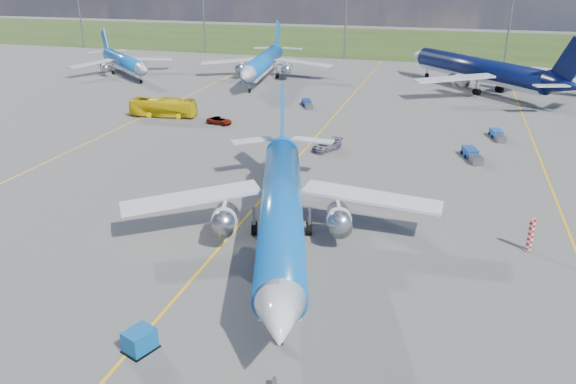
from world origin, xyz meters
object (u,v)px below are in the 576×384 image
(bg_jet_nnw, at_px, (264,80))
(main_airliner, at_px, (282,247))
(baggage_tug_w, at_px, (472,155))
(bg_jet_nw, at_px, (125,75))
(uld_container, at_px, (140,340))
(apron_bus, at_px, (163,108))
(baggage_tug_c, at_px, (307,104))
(warning_post, at_px, (531,235))
(service_car_a, at_px, (138,110))
(bg_jet_n, at_px, (476,91))
(baggage_tug_e, at_px, (497,135))
(service_car_b, at_px, (219,121))
(service_car_c, at_px, (327,145))

(bg_jet_nnw, distance_m, main_airliner, 78.39)
(baggage_tug_w, bearing_deg, bg_jet_nnw, 118.86)
(main_airliner, bearing_deg, baggage_tug_w, 44.98)
(bg_jet_nw, relative_size, uld_container, 18.24)
(apron_bus, relative_size, baggage_tug_c, 2.27)
(warning_post, xyz_separation_m, service_car_a, (-57.82, 33.77, -0.93))
(bg_jet_n, relative_size, baggage_tug_e, 9.46)
(service_car_b, relative_size, baggage_tug_c, 0.85)
(bg_jet_nw, relative_size, bg_jet_n, 0.72)
(service_car_b, height_order, baggage_tug_e, service_car_b)
(warning_post, xyz_separation_m, bg_jet_nw, (-79.34, 65.02, -1.50))
(main_airliner, distance_m, baggage_tug_e, 45.42)
(service_car_a, relative_size, baggage_tug_e, 0.68)
(baggage_tug_e, bearing_deg, bg_jet_nnw, 133.54)
(bg_jet_nnw, relative_size, baggage_tug_e, 8.31)
(baggage_tug_c, bearing_deg, main_airliner, -101.72)
(service_car_a, distance_m, service_car_b, 15.87)
(warning_post, height_order, service_car_b, warning_post)
(uld_container, distance_m, service_car_b, 55.64)
(apron_bus, distance_m, service_car_c, 31.40)
(service_car_a, xyz_separation_m, baggage_tug_e, (56.99, 1.55, -0.07))
(warning_post, xyz_separation_m, service_car_b, (-42.13, 31.39, -0.93))
(bg_jet_nnw, bearing_deg, uld_container, -83.46)
(service_car_c, bearing_deg, bg_jet_n, 94.43)
(bg_jet_nnw, relative_size, baggage_tug_w, 7.61)
(service_car_a, bearing_deg, service_car_c, -16.45)
(bg_jet_nnw, relative_size, baggage_tug_c, 8.51)
(warning_post, relative_size, bg_jet_nw, 0.09)
(uld_container, height_order, service_car_a, uld_container)
(bg_jet_nw, height_order, main_airliner, main_airliner)
(baggage_tug_w, distance_m, baggage_tug_e, 11.26)
(warning_post, distance_m, service_car_a, 66.97)
(uld_container, bearing_deg, bg_jet_n, 97.42)
(bg_jet_nnw, xyz_separation_m, bg_jet_n, (44.26, 0.99, 0.00))
(bg_jet_nw, bearing_deg, main_airliner, -98.56)
(main_airliner, xyz_separation_m, baggage_tug_w, (16.34, 30.13, 0.55))
(apron_bus, bearing_deg, bg_jet_n, -61.02)
(service_car_b, bearing_deg, service_car_c, -102.53)
(bg_jet_n, xyz_separation_m, uld_container, (-22.34, -90.96, 0.73))
(service_car_c, bearing_deg, bg_jet_nnw, 145.92)
(bg_jet_n, xyz_separation_m, service_car_b, (-39.09, -37.90, 0.57))
(warning_post, relative_size, baggage_tug_w, 0.56)
(bg_jet_nnw, distance_m, service_car_b, 37.28)
(service_car_c, xyz_separation_m, baggage_tug_c, (-8.83, 23.85, -0.20))
(baggage_tug_w, bearing_deg, main_airliner, -134.08)
(warning_post, xyz_separation_m, service_car_c, (-23.11, 22.95, -0.81))
(bg_jet_nnw, xyz_separation_m, uld_container, (21.92, -89.98, 0.73))
(bg_jet_nw, distance_m, bg_jet_n, 76.41)
(bg_jet_n, bearing_deg, uld_container, 34.49)
(service_car_a, height_order, service_car_b, service_car_a)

